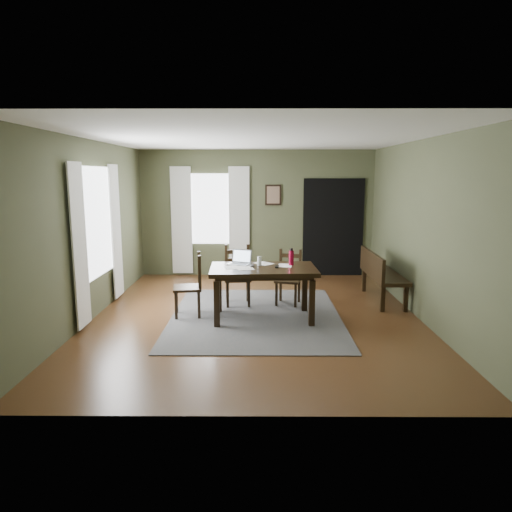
{
  "coord_description": "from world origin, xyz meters",
  "views": [
    {
      "loc": [
        0.05,
        -6.84,
        2.17
      ],
      "look_at": [
        0.0,
        0.3,
        0.9
      ],
      "focal_mm": 32.0,
      "sensor_mm": 36.0,
      "label": 1
    }
  ],
  "objects_px": {
    "chair_end": "(191,286)",
    "chair_back_left": "(238,276)",
    "water_bottle": "(291,257)",
    "chair_back_right": "(289,278)",
    "laptop": "(240,260)",
    "dining_table": "(263,274)",
    "bench": "(380,272)"
  },
  "relations": [
    {
      "from": "water_bottle",
      "to": "chair_back_left",
      "type": "bearing_deg",
      "value": 143.38
    },
    {
      "from": "dining_table",
      "to": "chair_end",
      "type": "distance_m",
      "value": 1.15
    },
    {
      "from": "dining_table",
      "to": "chair_back_right",
      "type": "height_order",
      "value": "chair_back_right"
    },
    {
      "from": "chair_end",
      "to": "water_bottle",
      "type": "relative_size",
      "value": 3.71
    },
    {
      "from": "dining_table",
      "to": "laptop",
      "type": "bearing_deg",
      "value": 140.17
    },
    {
      "from": "dining_table",
      "to": "water_bottle",
      "type": "distance_m",
      "value": 0.51
    },
    {
      "from": "laptop",
      "to": "water_bottle",
      "type": "bearing_deg",
      "value": 13.86
    },
    {
      "from": "water_bottle",
      "to": "chair_back_right",
      "type": "bearing_deg",
      "value": 89.18
    },
    {
      "from": "chair_end",
      "to": "chair_back_right",
      "type": "xyz_separation_m",
      "value": [
        1.56,
        0.69,
        -0.03
      ]
    },
    {
      "from": "dining_table",
      "to": "chair_back_left",
      "type": "bearing_deg",
      "value": 115.15
    },
    {
      "from": "chair_end",
      "to": "bench",
      "type": "distance_m",
      "value": 3.28
    },
    {
      "from": "water_bottle",
      "to": "dining_table",
      "type": "bearing_deg",
      "value": -158.16
    },
    {
      "from": "dining_table",
      "to": "chair_back_right",
      "type": "bearing_deg",
      "value": 59.41
    },
    {
      "from": "chair_back_left",
      "to": "chair_back_right",
      "type": "xyz_separation_m",
      "value": [
        0.87,
        0.02,
        -0.04
      ]
    },
    {
      "from": "dining_table",
      "to": "laptop",
      "type": "distance_m",
      "value": 0.47
    },
    {
      "from": "chair_back_right",
      "to": "laptop",
      "type": "height_order",
      "value": "laptop"
    },
    {
      "from": "chair_back_left",
      "to": "chair_back_right",
      "type": "relative_size",
      "value": 1.09
    },
    {
      "from": "water_bottle",
      "to": "chair_end",
      "type": "bearing_deg",
      "value": -178.78
    },
    {
      "from": "chair_end",
      "to": "chair_back_left",
      "type": "xyz_separation_m",
      "value": [
        0.7,
        0.67,
        0.01
      ]
    },
    {
      "from": "bench",
      "to": "water_bottle",
      "type": "xyz_separation_m",
      "value": [
        -1.6,
        -0.87,
        0.41
      ]
    },
    {
      "from": "chair_end",
      "to": "laptop",
      "type": "bearing_deg",
      "value": 91.06
    },
    {
      "from": "chair_back_right",
      "to": "chair_end",
      "type": "bearing_deg",
      "value": -140.95
    },
    {
      "from": "dining_table",
      "to": "chair_end",
      "type": "relative_size",
      "value": 1.66
    },
    {
      "from": "chair_end",
      "to": "dining_table",
      "type": "bearing_deg",
      "value": 74.29
    },
    {
      "from": "chair_back_left",
      "to": "dining_table",
      "type": "bearing_deg",
      "value": -67.37
    },
    {
      "from": "chair_back_left",
      "to": "water_bottle",
      "type": "distance_m",
      "value": 1.15
    },
    {
      "from": "laptop",
      "to": "bench",
      "type": "bearing_deg",
      "value": 38.74
    },
    {
      "from": "laptop",
      "to": "water_bottle",
      "type": "height_order",
      "value": "water_bottle"
    },
    {
      "from": "laptop",
      "to": "water_bottle",
      "type": "xyz_separation_m",
      "value": [
        0.79,
        -0.1,
        0.06
      ]
    },
    {
      "from": "chair_back_right",
      "to": "bench",
      "type": "xyz_separation_m",
      "value": [
        1.59,
        0.21,
        0.06
      ]
    },
    {
      "from": "chair_end",
      "to": "laptop",
      "type": "xyz_separation_m",
      "value": [
        0.77,
        0.13,
        0.38
      ]
    },
    {
      "from": "chair_back_left",
      "to": "bench",
      "type": "distance_m",
      "value": 2.47
    }
  ]
}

